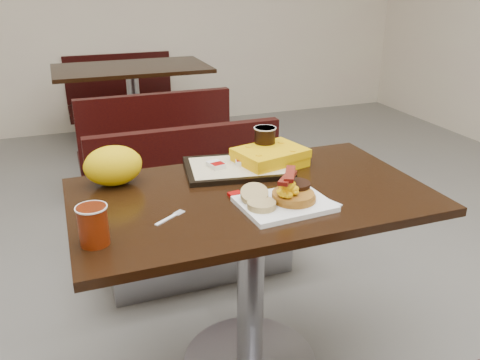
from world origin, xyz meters
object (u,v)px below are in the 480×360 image
object	(u,v)px
hashbrown_sleeve_right	(242,161)
coffee_cup_near	(93,226)
bench_far_s	(151,139)
knife	(320,197)
paper_bag	(113,166)
coffee_cup_far	(265,141)
bench_far_n	(123,96)
bench_near_n	(199,210)
fork	(166,220)
clamshell	(270,157)
pancake_stack	(294,196)
platter	(284,204)
tray	(237,168)
table_far	(135,113)
table_near	(250,285)
hashbrown_sleeve_left	(216,165)

from	to	relation	value
hashbrown_sleeve_right	coffee_cup_near	bearing A→B (deg)	-130.55
bench_far_s	knife	size ratio (longest dim) A/B	5.77
knife	paper_bag	size ratio (longest dim) A/B	0.86
coffee_cup_far	hashbrown_sleeve_right	bearing A→B (deg)	-153.67
bench_far_n	coffee_cup_far	distance (m)	3.05
bench_far_s	bench_near_n	bearing A→B (deg)	-90.00
fork	clamshell	bearing A→B (deg)	-1.06
pancake_stack	hashbrown_sleeve_right	xyz separation A→B (m)	(-0.04, 0.37, -0.00)
platter	tray	bearing A→B (deg)	91.02
table_far	coffee_cup_near	xyz separation A→B (m)	(-0.53, -2.77, 0.43)
table_far	table_near	bearing A→B (deg)	-90.00
tray	hashbrown_sleeve_left	xyz separation A→B (m)	(-0.08, 0.01, 0.02)
bench_far_s	bench_far_n	size ratio (longest dim) A/B	1.00
coffee_cup_far	clamshell	world-z (taller)	coffee_cup_far
pancake_stack	coffee_cup_far	xyz separation A→B (m)	(0.08, 0.42, 0.04)
platter	bench_near_n	bearing A→B (deg)	89.69
bench_near_n	coffee_cup_far	distance (m)	0.64
coffee_cup_near	paper_bag	bearing A→B (deg)	75.63
bench_near_n	knife	distance (m)	0.93
table_near	bench_far_s	xyz separation A→B (m)	(0.00, 1.90, -0.02)
pancake_stack	hashbrown_sleeve_right	distance (m)	0.37
coffee_cup_near	hashbrown_sleeve_left	distance (m)	0.62
bench_far_n	coffee_cup_far	size ratio (longest dim) A/B	8.88
knife	paper_bag	xyz separation A→B (m)	(-0.62, 0.35, 0.07)
coffee_cup_far	bench_far_s	bearing A→B (deg)	95.97
bench_far_n	coffee_cup_near	world-z (taller)	coffee_cup_near
fork	hashbrown_sleeve_right	xyz separation A→B (m)	(0.37, 0.33, 0.03)
table_near	bench_far_s	distance (m)	1.90
table_near	platter	xyz separation A→B (m)	(0.06, -0.14, 0.38)
bench_far_n	coffee_cup_near	distance (m)	3.54
coffee_cup_near	fork	bearing A→B (deg)	18.64
table_far	paper_bag	distance (m)	2.45
bench_far_n	tray	bearing A→B (deg)	-89.51
bench_far_s	clamshell	bearing A→B (deg)	-84.56
table_far	hashbrown_sleeve_left	bearing A→B (deg)	-91.31
table_near	tray	xyz separation A→B (m)	(0.03, 0.21, 0.38)
fork	paper_bag	distance (m)	0.36
fork	bench_far_s	bearing A→B (deg)	46.64
bench_far_s	pancake_stack	bearing A→B (deg)	-87.41
coffee_cup_near	coffee_cup_far	world-z (taller)	coffee_cup_far
table_far	pancake_stack	xyz separation A→B (m)	(0.09, -2.74, 0.41)
hashbrown_sleeve_left	fork	bearing A→B (deg)	-141.58
tray	knife	bearing A→B (deg)	-53.69
platter	coffee_cup_far	size ratio (longest dim) A/B	2.49
clamshell	table_far	bearing A→B (deg)	80.13
pancake_stack	knife	xyz separation A→B (m)	(0.11, 0.02, -0.03)
table_far	hashbrown_sleeve_left	size ratio (longest dim) A/B	17.89
fork	knife	xyz separation A→B (m)	(0.52, -0.02, 0.00)
fork	coffee_cup_far	size ratio (longest dim) A/B	1.06
bench_far_s	hashbrown_sleeve_left	world-z (taller)	hashbrown_sleeve_left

